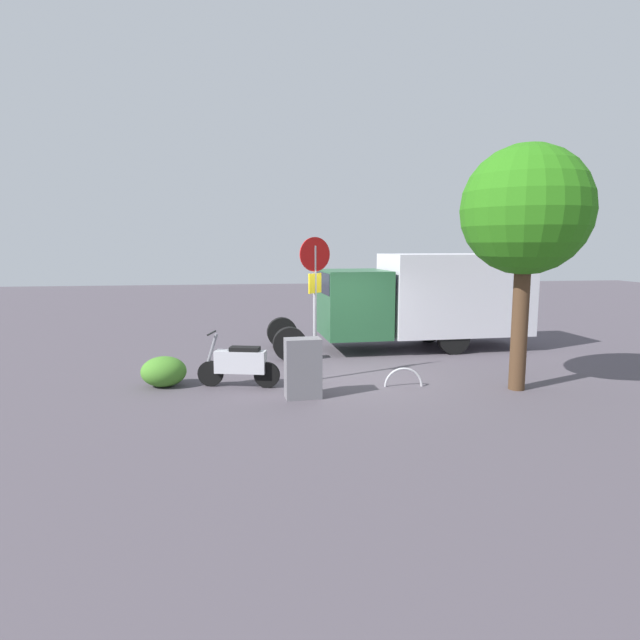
{
  "coord_description": "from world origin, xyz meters",
  "views": [
    {
      "loc": [
        2.63,
        11.91,
        3.06
      ],
      "look_at": [
        0.94,
        0.28,
        1.38
      ],
      "focal_mm": 29.45,
      "sensor_mm": 36.0,
      "label": 1
    }
  ],
  "objects_px": {
    "street_tree": "(526,212)",
    "bike_rack_hoop": "(403,386)",
    "stop_sign": "(315,286)",
    "box_truck_near": "(423,296)",
    "utility_cabinet": "(303,368)",
    "motorcycle": "(240,364)"
  },
  "relations": [
    {
      "from": "stop_sign",
      "to": "bike_rack_hoop",
      "type": "xyz_separation_m",
      "value": [
        -1.84,
        0.84,
        -2.16
      ]
    },
    {
      "from": "motorcycle",
      "to": "stop_sign",
      "type": "height_order",
      "value": "stop_sign"
    },
    {
      "from": "street_tree",
      "to": "utility_cabinet",
      "type": "bearing_deg",
      "value": -0.43
    },
    {
      "from": "motorcycle",
      "to": "box_truck_near",
      "type": "bearing_deg",
      "value": -131.98
    },
    {
      "from": "street_tree",
      "to": "motorcycle",
      "type": "bearing_deg",
      "value": -10.04
    },
    {
      "from": "stop_sign",
      "to": "bike_rack_hoop",
      "type": "height_order",
      "value": "stop_sign"
    },
    {
      "from": "street_tree",
      "to": "bike_rack_hoop",
      "type": "height_order",
      "value": "street_tree"
    },
    {
      "from": "box_truck_near",
      "to": "utility_cabinet",
      "type": "relative_size",
      "value": 6.31
    },
    {
      "from": "street_tree",
      "to": "bike_rack_hoop",
      "type": "distance_m",
      "value": 4.44
    },
    {
      "from": "stop_sign",
      "to": "street_tree",
      "type": "xyz_separation_m",
      "value": [
        -4.17,
        1.39,
        1.57
      ]
    },
    {
      "from": "box_truck_near",
      "to": "stop_sign",
      "type": "height_order",
      "value": "stop_sign"
    },
    {
      "from": "box_truck_near",
      "to": "motorcycle",
      "type": "distance_m",
      "value": 6.53
    },
    {
      "from": "motorcycle",
      "to": "bike_rack_hoop",
      "type": "distance_m",
      "value": 3.59
    },
    {
      "from": "box_truck_near",
      "to": "bike_rack_hoop",
      "type": "relative_size",
      "value": 9.02
    },
    {
      "from": "motorcycle",
      "to": "street_tree",
      "type": "distance_m",
      "value": 6.76
    },
    {
      "from": "stop_sign",
      "to": "utility_cabinet",
      "type": "bearing_deg",
      "value": 72.39
    },
    {
      "from": "utility_cabinet",
      "to": "bike_rack_hoop",
      "type": "distance_m",
      "value": 2.4
    },
    {
      "from": "motorcycle",
      "to": "utility_cabinet",
      "type": "height_order",
      "value": "utility_cabinet"
    },
    {
      "from": "street_tree",
      "to": "box_truck_near",
      "type": "bearing_deg",
      "value": -83.78
    },
    {
      "from": "box_truck_near",
      "to": "bike_rack_hoop",
      "type": "xyz_separation_m",
      "value": [
        1.83,
        4.07,
        -1.57
      ]
    },
    {
      "from": "utility_cabinet",
      "to": "motorcycle",
      "type": "bearing_deg",
      "value": -38.52
    },
    {
      "from": "motorcycle",
      "to": "utility_cabinet",
      "type": "relative_size",
      "value": 1.46
    }
  ]
}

